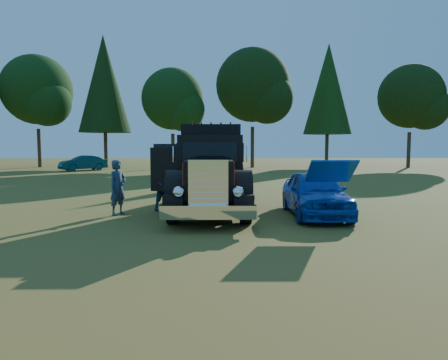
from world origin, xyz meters
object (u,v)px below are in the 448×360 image
diamond_t_truck (211,175)px  spectator_far (165,186)px  hotrod_coupe (315,193)px  spectator_near (118,187)px  distant_teal_car (83,163)px

diamond_t_truck → spectator_far: (-1.59, 0.38, -0.41)m
diamond_t_truck → hotrod_coupe: (3.39, -0.77, -0.54)m
diamond_t_truck → spectator_far: size_ratio=4.12×
spectator_near → distant_teal_car: spectator_near is taller
diamond_t_truck → spectator_near: bearing=-169.5°
hotrod_coupe → spectator_far: size_ratio=2.49×
hotrod_coupe → distant_teal_car: (-15.40, 23.35, -0.06)m
diamond_t_truck → distant_teal_car: 25.58m
spectator_far → distant_teal_car: 24.53m
hotrod_coupe → spectator_far: (-4.99, 1.14, 0.13)m
distant_teal_car → hotrod_coupe: bearing=-6.9°
spectator_far → distant_teal_car: (-10.42, 22.20, -0.20)m
hotrod_coupe → spectator_near: 6.41m
spectator_near → spectator_far: 1.70m
diamond_t_truck → spectator_near: (-3.01, -0.56, -0.38)m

